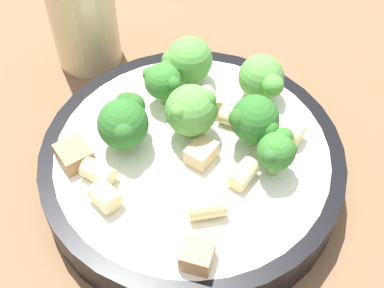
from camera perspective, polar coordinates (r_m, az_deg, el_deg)
name	(u,v)px	position (r m, az deg, el deg)	size (l,w,h in m)	color
ground_plane	(192,180)	(0.44, 0.00, -3.88)	(2.00, 2.00, 0.00)	brown
pasta_bowl	(192,164)	(0.43, 0.00, -2.18)	(0.24, 0.24, 0.04)	black
broccoli_floret_0	(266,80)	(0.44, 7.95, 6.77)	(0.04, 0.04, 0.04)	#9EC175
broccoli_floret_1	(163,81)	(0.43, -3.12, 6.77)	(0.03, 0.04, 0.04)	#84AD60
broccoli_floret_2	(255,120)	(0.40, 6.70, 2.56)	(0.04, 0.04, 0.05)	#93B766
broccoli_floret_3	(188,60)	(0.45, -0.40, 9.00)	(0.04, 0.04, 0.04)	#9EC175
broccoli_floret_4	(278,151)	(0.39, 9.12, -0.70)	(0.03, 0.03, 0.04)	#93B766
broccoli_floret_5	(191,110)	(0.40, -0.06, 3.64)	(0.04, 0.04, 0.05)	#84AD60
broccoli_floret_6	(124,121)	(0.40, -7.24, 2.40)	(0.04, 0.04, 0.04)	#9EC175
rigatoni_0	(210,101)	(0.44, 1.89, 4.63)	(0.02, 0.02, 0.02)	beige
rigatoni_1	(128,98)	(0.45, -6.80, 4.94)	(0.02, 0.02, 0.02)	beige
rigatoni_2	(243,174)	(0.39, 5.50, -3.21)	(0.01, 0.01, 0.02)	beige
rigatoni_3	(287,130)	(0.42, 10.06, 1.53)	(0.02, 0.02, 0.03)	beige
rigatoni_4	(236,119)	(0.43, 4.73, 2.72)	(0.01, 0.01, 0.03)	beige
rigatoni_5	(98,173)	(0.40, -9.95, -3.03)	(0.02, 0.02, 0.02)	beige
rigatoni_6	(207,206)	(0.38, 1.56, -6.66)	(0.02, 0.02, 0.03)	beige
rigatoni_7	(105,197)	(0.38, -9.22, -5.57)	(0.02, 0.02, 0.02)	beige
chicken_chunk_0	(201,153)	(0.40, 1.00, -0.98)	(0.02, 0.02, 0.01)	tan
chicken_chunk_1	(74,155)	(0.41, -12.45, -1.12)	(0.02, 0.02, 0.01)	#A87A4C
chicken_chunk_2	(197,256)	(0.36, 0.57, -11.83)	(0.02, 0.02, 0.02)	tan
drinking_glass	(83,15)	(0.52, -11.57, 13.35)	(0.06, 0.06, 0.12)	beige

